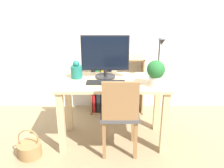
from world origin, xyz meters
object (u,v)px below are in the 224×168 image
object	(u,v)px
keyboard	(105,82)
potted_plant	(155,72)
monitor	(104,55)
desk_lamp	(159,55)
vase	(76,71)
basket	(29,149)
chair	(119,113)
bookshelf	(108,85)

from	to	relation	value
keyboard	potted_plant	xyz separation A→B (m)	(0.51, -0.08, 0.14)
monitor	desk_lamp	xyz separation A→B (m)	(0.58, -0.07, 0.02)
vase	basket	distance (m)	0.97
keyboard	vase	size ratio (longest dim) A/B	2.03
chair	bookshelf	bearing A→B (deg)	104.19
monitor	bookshelf	world-z (taller)	monitor
vase	keyboard	bearing A→B (deg)	-26.62
chair	basket	size ratio (longest dim) A/B	2.73
vase	bookshelf	distance (m)	0.86
monitor	potted_plant	xyz separation A→B (m)	(0.52, -0.26, -0.10)
potted_plant	chair	xyz separation A→B (m)	(-0.36, -0.11, -0.41)
desk_lamp	potted_plant	size ratio (longest dim) A/B	1.68
chair	basket	world-z (taller)	chair
monitor	vase	world-z (taller)	monitor
potted_plant	desk_lamp	bearing A→B (deg)	70.70
monitor	desk_lamp	world-z (taller)	monitor
basket	keyboard	bearing A→B (deg)	16.65
vase	chair	distance (m)	0.68
monitor	bookshelf	distance (m)	0.87
keyboard	vase	distance (m)	0.38
desk_lamp	chair	bearing A→B (deg)	-145.14
keyboard	bookshelf	xyz separation A→B (m)	(0.02, 0.82, -0.35)
monitor	chair	world-z (taller)	monitor
potted_plant	chair	distance (m)	0.56
vase	monitor	bearing A→B (deg)	3.99
keyboard	basket	world-z (taller)	keyboard
keyboard	potted_plant	distance (m)	0.53
keyboard	desk_lamp	world-z (taller)	desk_lamp
monitor	desk_lamp	bearing A→B (deg)	-7.17
desk_lamp	basket	distance (m)	1.71
chair	desk_lamp	bearing A→B (deg)	41.87
vase	chair	world-z (taller)	vase
keyboard	vase	xyz separation A→B (m)	(-0.33, 0.16, 0.07)
vase	bookshelf	xyz separation A→B (m)	(0.35, 0.66, -0.43)
monitor	chair	bearing A→B (deg)	-67.38
potted_plant	bookshelf	size ratio (longest dim) A/B	0.34
bookshelf	basket	size ratio (longest dim) A/B	2.50
bookshelf	basket	xyz separation A→B (m)	(-0.83, -1.07, -0.31)
desk_lamp	basket	bearing A→B (deg)	-165.59
bookshelf	desk_lamp	bearing A→B (deg)	-51.92
desk_lamp	bookshelf	world-z (taller)	desk_lamp
monitor	keyboard	size ratio (longest dim) A/B	1.29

